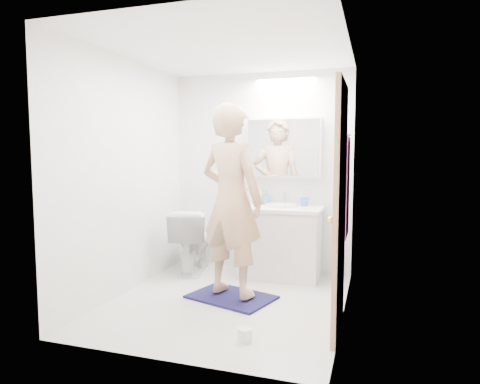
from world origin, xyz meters
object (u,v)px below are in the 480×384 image
at_px(medicine_cabinet, 284,148).
at_px(toothbrush_cup, 304,202).
at_px(toilet, 193,240).
at_px(soap_bottle_b, 266,197).
at_px(toilet_paper_roll, 245,335).
at_px(soap_bottle_a, 259,195).
at_px(person, 231,200).
at_px(vanity_cabinet, 280,244).

distance_m(medicine_cabinet, toothbrush_cup, 0.68).
xyz_separation_m(toilet, soap_bottle_b, (0.84, 0.30, 0.52)).
bearing_deg(toilet, toilet_paper_roll, 115.37).
height_order(toilet, soap_bottle_a, soap_bottle_a).
xyz_separation_m(person, toothbrush_cup, (0.55, 1.03, -0.11)).
xyz_separation_m(medicine_cabinet, toilet, (-1.05, -0.33, -1.11)).
bearing_deg(medicine_cabinet, vanity_cabinet, -86.41).
relative_size(soap_bottle_a, toilet_paper_roll, 2.14).
bearing_deg(soap_bottle_b, medicine_cabinet, 8.44).
relative_size(toilet, toothbrush_cup, 7.32).
bearing_deg(soap_bottle_a, person, -90.07).
bearing_deg(toilet, soap_bottle_a, -170.89).
distance_m(medicine_cabinet, toilet, 1.56).
xyz_separation_m(medicine_cabinet, person, (-0.29, -1.08, -0.52)).
bearing_deg(soap_bottle_a, toothbrush_cup, 1.05).
distance_m(medicine_cabinet, person, 1.24).
bearing_deg(soap_bottle_a, toilet_paper_roll, -77.87).
bearing_deg(toilet_paper_roll, medicine_cabinet, 93.51).
relative_size(soap_bottle_a, toothbrush_cup, 2.23).
bearing_deg(soap_bottle_b, toothbrush_cup, -2.49).
relative_size(person, soap_bottle_b, 10.75).
xyz_separation_m(vanity_cabinet, soap_bottle_a, (-0.30, 0.15, 0.55)).
relative_size(vanity_cabinet, toilet, 1.17).
height_order(vanity_cabinet, soap_bottle_b, soap_bottle_b).
xyz_separation_m(vanity_cabinet, soap_bottle_b, (-0.22, 0.18, 0.52)).
bearing_deg(toilet_paper_roll, soap_bottle_a, 102.13).
distance_m(vanity_cabinet, person, 1.10).
xyz_separation_m(soap_bottle_b, toilet_paper_roll, (0.32, -1.93, -0.86)).
relative_size(medicine_cabinet, toothbrush_cup, 8.35).
bearing_deg(person, vanity_cabinet, -91.86).
height_order(soap_bottle_a, soap_bottle_b, soap_bottle_a).
relative_size(person, toilet_paper_roll, 16.96).
bearing_deg(toothbrush_cup, medicine_cabinet, 168.99).
xyz_separation_m(medicine_cabinet, soap_bottle_a, (-0.29, -0.06, -0.56)).
bearing_deg(toothbrush_cup, toilet, -168.08).
xyz_separation_m(toilet, soap_bottle_a, (0.76, 0.27, 0.55)).
distance_m(toilet, toothbrush_cup, 1.42).
height_order(medicine_cabinet, toilet, medicine_cabinet).
height_order(person, soap_bottle_b, person).
distance_m(toilet, soap_bottle_a, 0.97).
height_order(vanity_cabinet, toilet, vanity_cabinet).
bearing_deg(soap_bottle_b, soap_bottle_a, -160.72).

